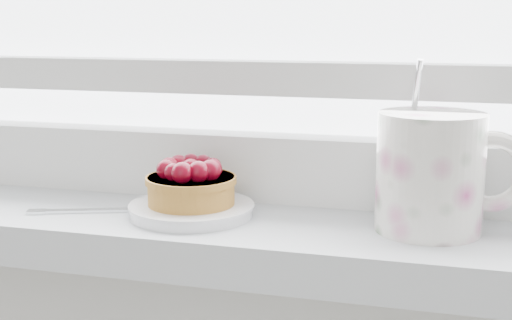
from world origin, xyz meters
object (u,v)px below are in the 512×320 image
(raspberry_tart, at_px, (191,183))
(floral_mug, at_px, (434,170))
(saucer, at_px, (192,210))
(fork, at_px, (114,210))

(raspberry_tart, bearing_deg, floral_mug, 3.21)
(saucer, bearing_deg, floral_mug, 3.19)
(fork, bearing_deg, saucer, 5.15)
(raspberry_tart, height_order, floral_mug, floral_mug)
(floral_mug, xyz_separation_m, fork, (-0.31, -0.02, -0.06))
(fork, bearing_deg, floral_mug, 3.70)
(raspberry_tart, distance_m, floral_mug, 0.23)
(saucer, relative_size, fork, 0.74)
(saucer, bearing_deg, raspberry_tart, -32.18)
(saucer, distance_m, raspberry_tart, 0.03)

